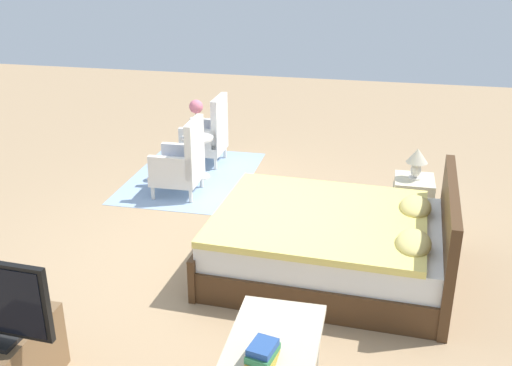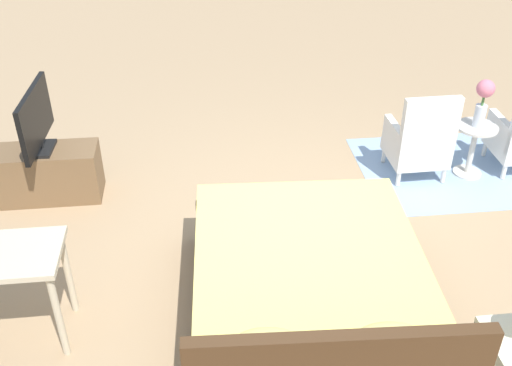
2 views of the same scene
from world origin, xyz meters
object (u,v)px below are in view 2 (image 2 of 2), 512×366
side_table (473,144)px  armchair_by_window_right (419,142)px  tv_flatscreen (36,120)px  bed (310,297)px  tv_stand (48,174)px  flower_vase (484,98)px

side_table → armchair_by_window_right: bearing=-3.3°
armchair_by_window_right → tv_flatscreen: tv_flatscreen is taller
armchair_by_window_right → side_table: (-0.54, 0.03, -0.04)m
armchair_by_window_right → tv_flatscreen: (3.57, -0.02, 0.43)m
armchair_by_window_right → side_table: size_ratio=1.69×
armchair_by_window_right → side_table: 0.55m
bed → tv_stand: bed is taller
side_table → tv_flatscreen: size_ratio=0.62×
side_table → tv_stand: size_ratio=0.57×
armchair_by_window_right → flower_vase: (-0.54, 0.03, 0.45)m
side_table → tv_stand: (4.11, -0.05, -0.09)m
side_table → tv_flatscreen: bearing=-0.7°
armchair_by_window_right → tv_stand: armchair_by_window_right is taller
flower_vase → armchair_by_window_right: bearing=-3.3°
side_table → flower_vase: flower_vase is taller
bed → armchair_by_window_right: bearing=-126.9°
flower_vase → side_table: bearing=0.0°
flower_vase → tv_flatscreen: 4.12m
bed → armchair_by_window_right: bed is taller
armchair_by_window_right → side_table: bearing=176.7°
armchair_by_window_right → tv_stand: bearing=-0.3°
side_table → flower_vase: bearing=180.0°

